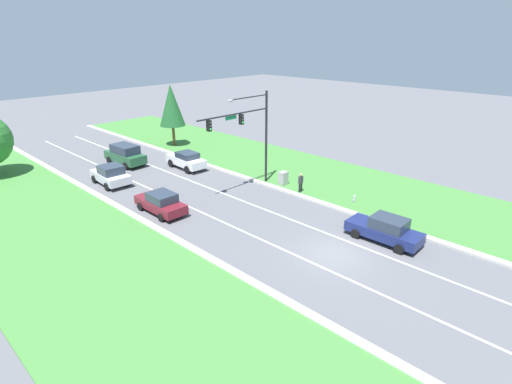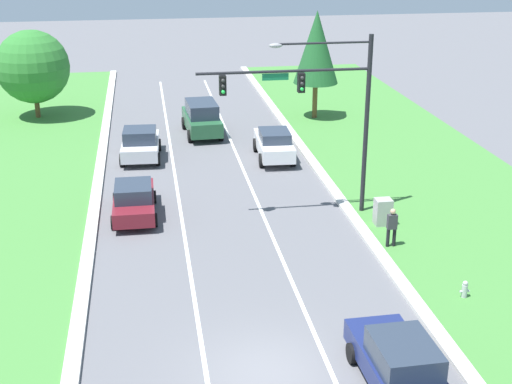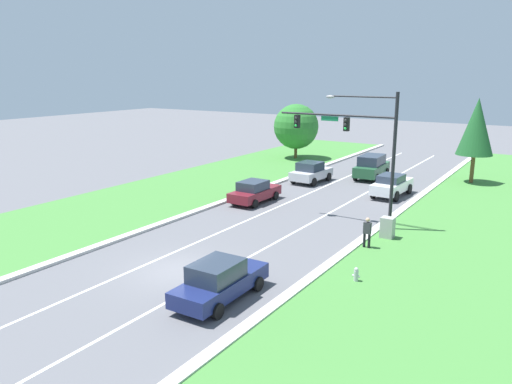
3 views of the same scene
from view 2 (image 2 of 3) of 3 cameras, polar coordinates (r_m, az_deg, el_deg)
ground_plane at (r=21.32m, az=1.03°, el=-14.27°), size 160.00×160.00×0.00m
curb_strip_right at (r=22.80m, az=15.49°, el=-12.32°), size 0.50×90.00×0.15m
lane_stripe_inner_left at (r=21.13m, az=-3.95°, el=-14.67°), size 0.14×81.00×0.01m
lane_stripe_inner_right at (r=21.65m, az=5.86°, el=-13.76°), size 0.14×81.00×0.01m
traffic_signal_mast at (r=30.23m, az=5.15°, el=7.40°), size 7.37×0.41×7.91m
navy_sedan at (r=20.58m, az=11.46°, el=-13.43°), size 2.03×4.69×1.67m
silver_sedan at (r=39.46m, az=-9.23°, el=3.84°), size 2.29×4.25×1.73m
forest_suv at (r=43.56m, az=-4.36°, el=5.94°), size 2.29×4.84×2.05m
white_sedan at (r=38.96m, az=1.46°, el=3.88°), size 2.09×4.59×1.65m
burgundy_sedan at (r=31.78m, az=-9.74°, el=-0.61°), size 1.98×4.43×1.57m
utility_cabinet at (r=30.85m, az=10.11°, el=-1.64°), size 0.70×0.60×1.23m
pedestrian at (r=28.74m, az=10.82°, el=-2.72°), size 0.40×0.22×1.69m
fire_hydrant at (r=25.82m, az=16.35°, el=-7.55°), size 0.34×0.20×0.70m
conifer_near_right_tree at (r=46.52m, az=4.86°, el=11.45°), size 2.88×2.88×7.00m
oak_near_left_tree at (r=48.80m, az=-17.43°, el=9.54°), size 4.70×4.70×5.78m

